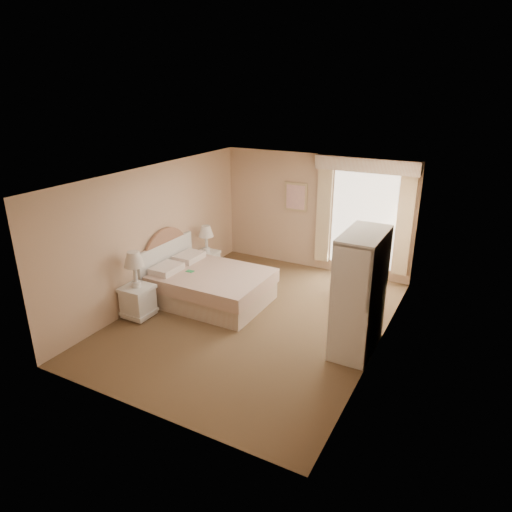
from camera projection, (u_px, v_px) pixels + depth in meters
The scene contains 9 objects.
room at pixel (255, 252), 7.50m from camera, with size 4.21×5.51×2.51m.
window at pixel (363, 216), 9.19m from camera, with size 2.05×0.22×2.51m.
framed_art at pixel (296, 197), 9.83m from camera, with size 0.52×0.04×0.62m.
bed at pixel (207, 284), 8.50m from camera, with size 2.08×1.57×1.39m.
nightstand_near at pixel (137, 293), 7.87m from camera, with size 0.49×0.49×1.20m.
nightstand_far at pixel (207, 257), 9.67m from camera, with size 0.44×0.44×1.07m.
round_table at pixel (356, 270), 8.83m from camera, with size 0.65×0.65×0.68m.
cafe_chair at pixel (357, 273), 8.63m from camera, with size 0.51×0.51×0.84m.
armoire at pixel (359, 302), 6.82m from camera, with size 0.56×1.13×1.87m.
Camera 1 is at (3.33, -6.20, 3.85)m, focal length 32.00 mm.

